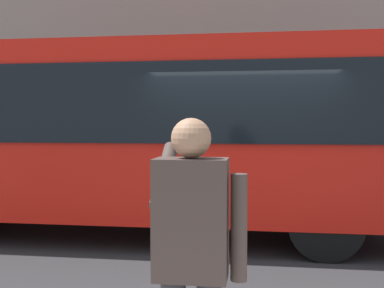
% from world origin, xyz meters
% --- Properties ---
extents(ground_plane, '(60.00, 60.00, 0.00)m').
position_xyz_m(ground_plane, '(0.00, 0.00, 0.00)').
color(ground_plane, '#2B2B2D').
extents(red_bus, '(9.05, 2.54, 3.08)m').
position_xyz_m(red_bus, '(1.93, -0.50, 1.68)').
color(red_bus, red).
rests_on(red_bus, ground_plane).
extents(pedestrian_photographer, '(0.53, 0.52, 1.70)m').
position_xyz_m(pedestrian_photographer, '(0.16, 4.38, 1.14)').
color(pedestrian_photographer, '#2D2D33').
rests_on(pedestrian_photographer, sidewalk_curb).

